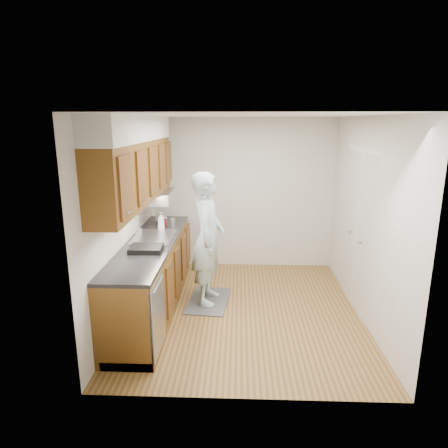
% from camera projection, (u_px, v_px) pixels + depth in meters
% --- Properties ---
extents(floor, '(3.50, 3.50, 0.00)m').
position_uv_depth(floor, '(243.00, 310.00, 5.30)').
color(floor, olive).
rests_on(floor, ground).
extents(ceiling, '(3.50, 3.50, 0.00)m').
position_uv_depth(ceiling, '(246.00, 115.00, 4.67)').
color(ceiling, white).
rests_on(ceiling, wall_left).
extents(wall_left, '(0.02, 3.50, 2.50)m').
position_uv_depth(wall_left, '(126.00, 218.00, 5.04)').
color(wall_left, beige).
rests_on(wall_left, floor).
extents(wall_right, '(0.02, 3.50, 2.50)m').
position_uv_depth(wall_right, '(366.00, 220.00, 4.93)').
color(wall_right, beige).
rests_on(wall_right, floor).
extents(wall_back, '(3.00, 0.02, 2.50)m').
position_uv_depth(wall_back, '(243.00, 194.00, 6.68)').
color(wall_back, beige).
rests_on(wall_back, floor).
extents(counter, '(0.64, 2.80, 1.30)m').
position_uv_depth(counter, '(152.00, 274.00, 5.22)').
color(counter, brown).
rests_on(counter, floor).
extents(upper_cabinets, '(0.47, 2.80, 1.21)m').
position_uv_depth(upper_cabinets, '(137.00, 162.00, 4.90)').
color(upper_cabinets, brown).
rests_on(upper_cabinets, wall_left).
extents(closet_door, '(0.02, 1.22, 2.05)m').
position_uv_depth(closet_door, '(357.00, 231.00, 5.27)').
color(closet_door, silver).
rests_on(closet_door, wall_right).
extents(floor_mat, '(0.61, 0.94, 0.02)m').
position_uv_depth(floor_mat, '(209.00, 301.00, 5.55)').
color(floor_mat, '#565658').
rests_on(floor_mat, floor).
extents(person, '(0.53, 0.75, 2.03)m').
position_uv_depth(person, '(208.00, 230.00, 5.30)').
color(person, '#A9C9CE').
rests_on(person, floor_mat).
extents(soap_bottle_a, '(0.13, 0.13, 0.25)m').
position_uv_depth(soap_bottle_a, '(161.00, 221.00, 5.60)').
color(soap_bottle_a, silver).
rests_on(soap_bottle_a, counter).
extents(soap_bottle_b, '(0.13, 0.13, 0.21)m').
position_uv_depth(soap_bottle_b, '(162.00, 219.00, 5.83)').
color(soap_bottle_b, silver).
rests_on(soap_bottle_b, counter).
extents(soap_bottle_c, '(0.18, 0.18, 0.17)m').
position_uv_depth(soap_bottle_c, '(159.00, 217.00, 6.04)').
color(soap_bottle_c, silver).
rests_on(soap_bottle_c, counter).
extents(soda_can, '(0.08, 0.08, 0.12)m').
position_uv_depth(soda_can, '(165.00, 222.00, 5.82)').
color(soda_can, '#A51C1E').
rests_on(soda_can, counter).
extents(steel_can, '(0.08, 0.08, 0.13)m').
position_uv_depth(steel_can, '(173.00, 222.00, 5.81)').
color(steel_can, '#A5A5AA').
rests_on(steel_can, counter).
extents(dish_rack, '(0.39, 0.33, 0.06)m').
position_uv_depth(dish_rack, '(146.00, 249.00, 4.72)').
color(dish_rack, black).
rests_on(dish_rack, counter).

